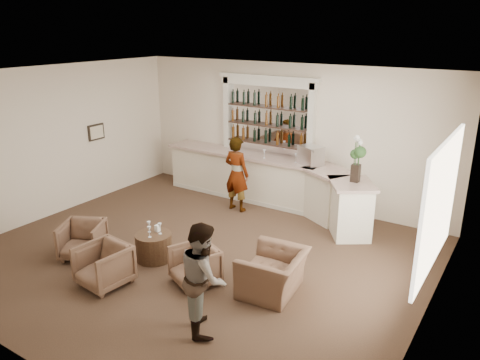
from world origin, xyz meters
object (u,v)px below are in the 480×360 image
at_px(guest, 203,277).
at_px(armchair_right, 195,266).
at_px(armchair_far, 273,273).
at_px(sommelier, 237,174).
at_px(cocktail_table, 154,247).
at_px(armchair_center, 104,265).
at_px(espresso_machine, 311,155).
at_px(flower_vase, 357,156).
at_px(bar_counter, 270,182).
at_px(armchair_left, 83,240).

xyz_separation_m(guest, armchair_right, (-0.86, 0.88, -0.48)).
distance_m(guest, armchair_far, 1.47).
relative_size(sommelier, armchair_far, 1.64).
distance_m(cocktail_table, armchair_center, 1.12).
relative_size(armchair_right, espresso_machine, 1.47).
bearing_deg(armchair_center, flower_vase, 63.02).
height_order(espresso_machine, flower_vase, flower_vase).
bearing_deg(bar_counter, armchair_center, -96.01).
height_order(sommelier, armchair_far, sommelier).
bearing_deg(armchair_right, armchair_left, -146.02).
bearing_deg(armchair_far, bar_counter, -155.89).
xyz_separation_m(armchair_left, armchair_far, (3.55, 0.84, 0.01)).
height_order(sommelier, espresso_machine, sommelier).
xyz_separation_m(armchair_right, armchair_far, (1.22, 0.46, 0.02)).
xyz_separation_m(armchair_left, espresso_machine, (2.58, 4.27, 1.01)).
distance_m(sommelier, armchair_far, 3.64).
height_order(armchair_right, espresso_machine, espresso_machine).
relative_size(sommelier, armchair_center, 2.25).
bearing_deg(bar_counter, espresso_machine, 4.59).
height_order(sommelier, armchair_right, sommelier).
bearing_deg(sommelier, armchair_right, 115.23).
distance_m(guest, espresso_machine, 4.84).
bearing_deg(bar_counter, guest, -71.17).
distance_m(armchair_center, flower_vase, 5.12).
xyz_separation_m(cocktail_table, guest, (2.02, -1.14, 0.56)).
distance_m(armchair_far, flower_vase, 3.12).
height_order(cocktail_table, flower_vase, flower_vase).
xyz_separation_m(bar_counter, armchair_center, (-0.49, -4.66, -0.22)).
relative_size(sommelier, armchair_right, 2.45).
bearing_deg(armchair_far, flower_vase, 168.09).
xyz_separation_m(cocktail_table, flower_vase, (2.65, 3.02, 1.42)).
bearing_deg(guest, flower_vase, -51.26).
bearing_deg(cocktail_table, armchair_center, -93.77).
distance_m(bar_counter, flower_vase, 2.55).
bearing_deg(armchair_center, armchair_left, 163.21).
height_order(cocktail_table, espresso_machine, espresso_machine).
xyz_separation_m(armchair_far, flower_vase, (0.28, 2.81, 1.33)).
height_order(guest, flower_vase, flower_vase).
bearing_deg(espresso_machine, guest, -57.84).
relative_size(armchair_right, armchair_far, 0.67).
bearing_deg(armchair_left, armchair_far, -14.81).
bearing_deg(armchair_center, espresso_machine, 79.13).
height_order(cocktail_table, sommelier, sommelier).
relative_size(armchair_center, armchair_far, 0.73).
distance_m(armchair_right, flower_vase, 3.85).
bearing_deg(sommelier, armchair_far, 136.41).
bearing_deg(espresso_machine, cocktail_table, -86.32).
distance_m(bar_counter, armchair_center, 4.69).
xyz_separation_m(armchair_center, armchair_right, (1.23, 0.85, -0.03)).
relative_size(armchair_far, flower_vase, 1.13).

